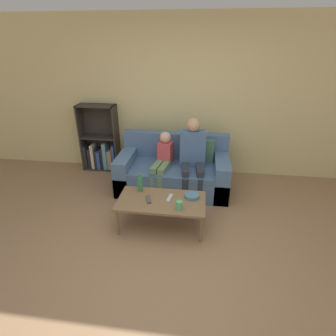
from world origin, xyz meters
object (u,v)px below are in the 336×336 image
(couch, at_px, (174,171))
(tv_remote_0, at_px, (148,199))
(tv_remote_1, at_px, (170,198))
(snack_bowl, at_px, (192,196))
(bottle, at_px, (140,184))
(bookshelf, at_px, (101,147))
(person_child, at_px, (163,160))
(cup_near, at_px, (179,205))
(person_adult, at_px, (193,152))
(coffee_table, at_px, (161,202))

(couch, bearing_deg, tv_remote_0, -100.89)
(couch, distance_m, tv_remote_1, 0.99)
(couch, distance_m, snack_bowl, 0.99)
(tv_remote_0, height_order, bottle, bottle)
(bookshelf, distance_m, person_child, 1.44)
(person_child, xyz_separation_m, tv_remote_1, (0.22, -0.85, -0.13))
(bookshelf, bearing_deg, tv_remote_0, -52.53)
(person_child, xyz_separation_m, cup_near, (0.36, -1.06, -0.09))
(couch, xyz_separation_m, tv_remote_1, (0.06, -0.98, 0.12))
(person_child, distance_m, tv_remote_1, 0.89)
(bookshelf, distance_m, bottle, 1.76)
(couch, bearing_deg, tv_remote_1, -86.61)
(person_adult, height_order, tv_remote_0, person_adult)
(tv_remote_0, distance_m, snack_bowl, 0.55)
(cup_near, distance_m, snack_bowl, 0.31)
(coffee_table, relative_size, snack_bowl, 5.95)
(coffee_table, relative_size, person_child, 1.16)
(bottle, bearing_deg, cup_near, -32.06)
(couch, relative_size, tv_remote_1, 9.81)
(couch, height_order, cup_near, couch)
(tv_remote_0, bearing_deg, cup_near, -37.49)
(person_adult, bearing_deg, tv_remote_1, -109.58)
(person_adult, bearing_deg, cup_near, -100.02)
(couch, distance_m, cup_near, 1.22)
(person_adult, distance_m, cup_near, 1.14)
(bottle, bearing_deg, bookshelf, 127.63)
(person_child, relative_size, tv_remote_1, 5.35)
(bookshelf, bearing_deg, cup_near, -46.94)
(bookshelf, distance_m, coffee_table, 2.09)
(coffee_table, relative_size, tv_remote_0, 6.21)
(tv_remote_0, bearing_deg, tv_remote_1, -3.29)
(tv_remote_0, distance_m, bottle, 0.27)
(cup_near, relative_size, tv_remote_1, 0.59)
(coffee_table, bearing_deg, tv_remote_1, 24.37)
(bookshelf, bearing_deg, tv_remote_1, -45.82)
(bookshelf, height_order, tv_remote_1, bookshelf)
(couch, relative_size, coffee_table, 1.57)
(cup_near, bearing_deg, bottle, 147.94)
(person_child, bearing_deg, tv_remote_1, -66.05)
(tv_remote_0, bearing_deg, person_child, 69.32)
(tv_remote_1, relative_size, bottle, 0.69)
(couch, distance_m, coffee_table, 1.03)
(bookshelf, xyz_separation_m, person_child, (1.26, -0.68, 0.11))
(coffee_table, bearing_deg, couch, 87.63)
(cup_near, bearing_deg, person_child, 108.71)
(coffee_table, distance_m, tv_remote_0, 0.17)
(person_child, bearing_deg, couch, 49.47)
(tv_remote_0, bearing_deg, bookshelf, 109.35)
(couch, relative_size, person_adult, 1.47)
(person_adult, relative_size, tv_remote_1, 6.65)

